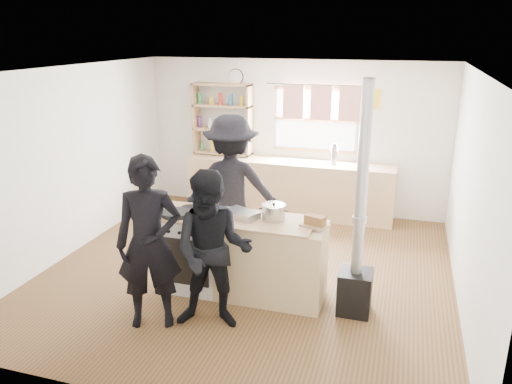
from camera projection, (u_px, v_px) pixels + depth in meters
ground at (248, 271)px, 6.38m from camera, size 5.00×5.00×0.01m
back_counter at (289, 187)px, 8.26m from camera, size 3.40×0.55×0.90m
shelving_unit at (222, 119)px, 8.38m from camera, size 1.00×0.28×1.20m
thermos at (334, 155)px, 7.88m from camera, size 0.10×0.10×0.32m
cooking_island at (245, 256)px, 5.70m from camera, size 1.97×0.64×0.93m
skillet_greens at (176, 213)px, 5.63m from camera, size 0.47×0.47×0.05m
roast_tray at (242, 214)px, 5.57m from camera, size 0.44×0.36×0.08m
stockpot_stove at (208, 204)px, 5.75m from camera, size 0.25×0.25×0.20m
stockpot_counter at (274, 212)px, 5.49m from camera, size 0.26×0.26×0.20m
bread_board at (315, 222)px, 5.32m from camera, size 0.33×0.28×0.12m
flue_heater at (357, 257)px, 5.25m from camera, size 0.35×0.35×2.50m
person_near_left at (149, 243)px, 4.98m from camera, size 0.77×0.64×1.80m
person_near_right at (213, 251)px, 4.95m from camera, size 0.92×0.78×1.66m
person_far at (232, 188)px, 6.54m from camera, size 1.38×1.00×1.92m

